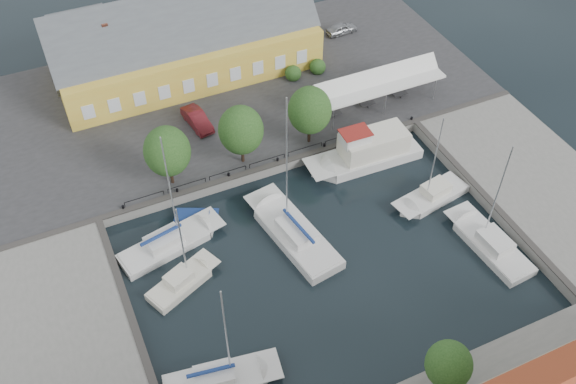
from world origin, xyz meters
The scene contains 18 objects.
ground centered at (0.00, 0.00, 0.00)m, with size 140.00×140.00×0.00m, color black.
north_quay centered at (0.00, 23.00, 0.50)m, with size 56.00×26.00×1.00m, color #2D2D30.
west_quay centered at (-22.00, -2.00, 0.50)m, with size 12.00×24.00×1.00m, color slate.
east_quay centered at (22.00, -2.00, 0.50)m, with size 12.00×24.00×1.00m, color slate.
quay_edge_fittings centered at (0.02, 4.75, 1.06)m, with size 56.00×24.72×0.40m.
warehouse centered at (-2.60, 28.36, 4.43)m, with size 28.56×14.00×9.55m.
tent_canopy centered at (14.00, 14.50, 3.68)m, with size 14.00×4.00×2.83m.
quay_trees centered at (-2.00, 12.00, 4.88)m, with size 18.20×4.20×6.30m.
car_silver centered at (17.20, 28.22, 1.66)m, with size 1.57×3.90×1.33m, color #9B9DA2.
car_red centered at (-4.19, 18.93, 1.76)m, with size 1.61×4.63×1.53m, color maroon.
center_sailboat centered at (-1.21, 2.06, 0.36)m, with size 5.04×11.57×15.07m.
trawler centered at (9.42, 8.05, 1.02)m, with size 11.82×3.80×5.00m.
east_boat_b centered at (12.30, 1.01, 0.26)m, with size 7.90×3.79×10.52m.
east_boat_c centered at (13.62, -5.92, 0.26)m, with size 3.49×9.23×11.47m.
west_boat_a centered at (-11.40, 5.55, 0.27)m, with size 9.83×4.65×12.51m.
west_boat_b centered at (-11.64, 1.22, 0.26)m, with size 6.76×4.62×9.15m.
west_boat_d centered at (-11.88, -8.21, 0.27)m, with size 8.83×3.86×11.45m.
launch_nw centered at (-8.29, 7.77, 0.09)m, with size 4.22×3.08×0.88m.
Camera 1 is at (-16.79, -30.83, 42.72)m, focal length 40.00 mm.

